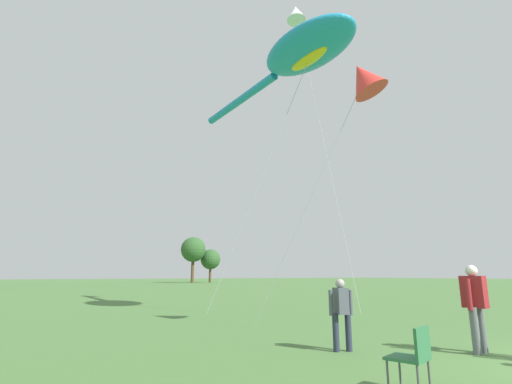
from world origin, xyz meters
name	(u,v)px	position (x,y,z in m)	size (l,w,h in m)	color
big_show_kite	(302,53)	(1.34, 9.03, 11.22)	(4.65, 11.72, 11.84)	#1E8CBF
person_photographer	(475,301)	(-0.25, 1.62, 1.01)	(0.62, 0.48, 1.74)	slate
person_grey_haired_man	(341,309)	(-2.44, 3.20, 0.84)	(0.50, 0.42, 1.45)	#282D42
folding_chair	(414,353)	(-3.63, 0.56, 0.51)	(0.60, 0.60, 0.86)	#4C4C51
small_kite_stunt_black	(296,14)	(3.26, 11.92, 15.90)	(1.31, 4.52, 16.46)	white
small_kite_diamond_red	(364,79)	(-0.12, 4.27, 7.29)	(2.90, 3.94, 7.95)	red
tree_pine_center	(210,259)	(24.06, 69.95, 4.61)	(4.06, 4.06, 6.67)	#513823
tree_broad_distant	(193,250)	(19.81, 68.88, 6.39)	(4.90, 4.90, 8.89)	#513823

